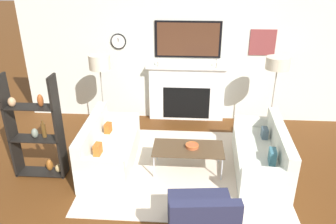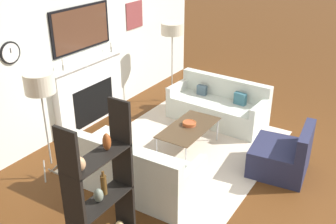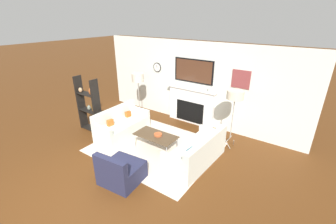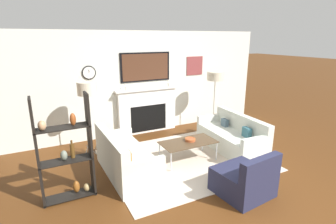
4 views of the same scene
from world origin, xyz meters
name	(u,v)px [view 1 (image 1 of 4)]	position (x,y,z in m)	size (l,w,h in m)	color
fireplace_wall	(187,65)	(0.00, 4.38, 1.22)	(7.15, 0.28, 2.70)	silver
area_rug	(184,167)	(0.00, 2.31, 0.01)	(3.20, 2.68, 0.01)	beige
couch_left	(108,150)	(-1.30, 2.31, 0.30)	(0.80, 1.72, 0.84)	silver
couch_right	(262,156)	(1.30, 2.31, 0.29)	(0.86, 1.84, 0.80)	silver
armchair	(201,221)	(0.25, 0.76, 0.26)	(0.89, 0.88, 0.78)	#242641
coffee_table	(188,149)	(0.06, 2.25, 0.40)	(1.17, 0.60, 0.43)	#4C3823
decorative_bowl	(192,146)	(0.13, 2.28, 0.46)	(0.23, 0.23, 0.06)	#B4522C
floor_lamp_left	(100,63)	(-1.68, 3.56, 1.47)	(0.41, 0.41, 1.63)	#9E998E
floor_lamp_right	(278,64)	(1.68, 3.56, 1.51)	(0.44, 0.44, 1.65)	#9E998E
shelf_unit	(36,131)	(-2.34, 1.99, 0.79)	(0.82, 0.28, 1.72)	black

